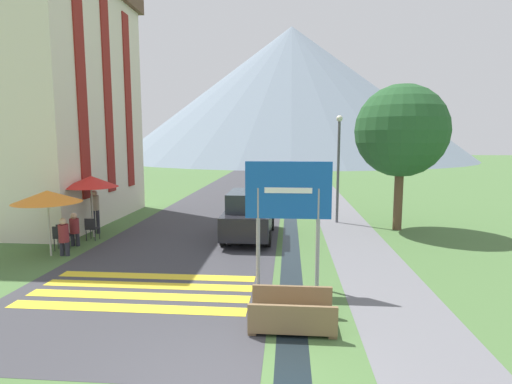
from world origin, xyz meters
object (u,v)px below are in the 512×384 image
cafe_umbrella_middle_red (91,182)px  person_standing_terrace (95,208)px  parked_car_far (269,183)px  footbridge (292,315)px  road_sign (288,202)px  streetlamp (338,159)px  cafe_chair_near_left (60,236)px  parked_car_near (249,214)px  hotel_building (55,87)px  person_seated_near (64,235)px  person_seated_far (74,228)px  tree_by_path (401,131)px  cafe_chair_middle (91,227)px  cafe_chair_near_right (64,234)px  cafe_umbrella_front_orange (47,197)px

cafe_umbrella_middle_red → person_standing_terrace: size_ratio=1.36×
parked_car_far → footbridge: bearing=-85.7°
road_sign → streetlamp: bearing=75.1°
cafe_chair_near_left → parked_car_far: bearing=38.8°
road_sign → parked_car_near: size_ratio=0.76×
hotel_building → cafe_chair_near_left: hotel_building is taller
road_sign → cafe_chair_near_left: bearing=160.0°
road_sign → parked_car_near: 5.51m
road_sign → person_seated_near: size_ratio=2.58×
footbridge → person_standing_terrace: size_ratio=0.97×
person_seated_near → person_seated_far: bearing=104.3°
cafe_chair_near_left → parked_car_near: bearing=-5.4°
cafe_umbrella_middle_red → tree_by_path: 12.48m
cafe_umbrella_middle_red → streetlamp: bearing=20.2°
road_sign → cafe_chair_near_left: (-7.72, 2.81, -1.69)m
cafe_chair_near_left → cafe_chair_middle: same height
cafe_chair_near_left → tree_by_path: (12.29, 4.27, 3.59)m
person_seated_near → road_sign: bearing=-17.1°
hotel_building → cafe_chair_near_right: hotel_building is taller
cafe_chair_near_right → cafe_umbrella_middle_red: bearing=70.4°
cafe_chair_near_right → person_standing_terrace: person_standing_terrace is taller
cafe_chair_middle → streetlamp: size_ratio=0.18×
footbridge → cafe_chair_middle: bearing=139.5°
road_sign → person_seated_far: size_ratio=2.69×
cafe_chair_near_left → tree_by_path: tree_by_path is taller
cafe_chair_middle → cafe_chair_near_right: same height
person_seated_near → hotel_building: bearing=120.7°
person_standing_terrace → streetlamp: size_ratio=0.36×
cafe_umbrella_front_orange → cafe_chair_near_left: bearing=93.0°
parked_car_far → person_seated_far: size_ratio=3.19×
road_sign → footbridge: 2.91m
footbridge → cafe_chair_near_right: bearing=146.3°
cafe_chair_near_right → person_standing_terrace: (0.05, 2.23, 0.50)m
footbridge → cafe_umbrella_middle_red: (-7.64, 6.90, 1.94)m
person_standing_terrace → footbridge: bearing=-43.7°
road_sign → cafe_chair_near_left: size_ratio=3.79×
cafe_chair_near_left → cafe_umbrella_front_orange: size_ratio=0.40×
parked_car_near → hotel_building: bearing=164.2°
cafe_chair_middle → cafe_umbrella_middle_red: cafe_umbrella_middle_red is taller
cafe_chair_middle → person_standing_terrace: 1.30m
person_standing_terrace → road_sign: bearing=-34.7°
cafe_umbrella_middle_red → parked_car_far: bearing=61.8°
tree_by_path → cafe_chair_middle: bearing=-166.5°
road_sign → parked_car_near: (-1.49, 5.14, -1.29)m
footbridge → cafe_chair_middle: (-7.44, 6.35, 0.29)m
cafe_chair_middle → cafe_chair_near_right: 1.19m
cafe_chair_middle → cafe_chair_near_right: bearing=-105.6°
cafe_umbrella_front_orange → streetlamp: streetlamp is taller
parked_car_near → cafe_chair_middle: bearing=-171.0°
hotel_building → cafe_umbrella_middle_red: bearing=-44.8°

